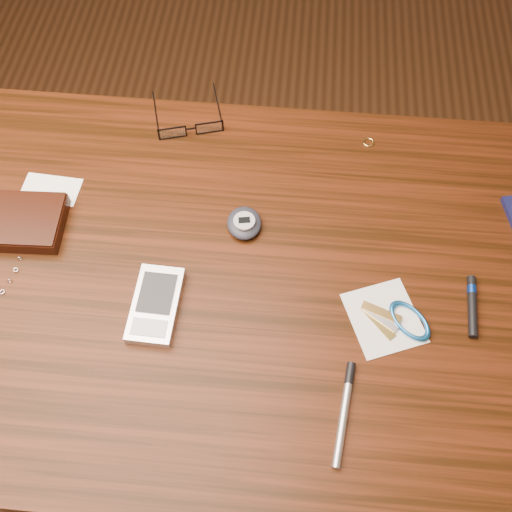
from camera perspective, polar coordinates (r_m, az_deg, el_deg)
The scene contains 10 objects.
ground at distance 1.57m, azimuth -1.42°, elevation -14.76°, with size 3.80×3.80×0.00m, color #472814.
desk at distance 0.96m, azimuth -2.26°, elevation -4.75°, with size 1.00×0.70×0.75m.
wallet_and_card at distance 0.97m, azimuth -22.18°, elevation 3.27°, with size 0.13×0.16×0.03m.
eyeglasses at distance 1.03m, azimuth -6.56°, elevation 12.63°, with size 0.14×0.15×0.03m.
gold_ring at distance 1.03m, azimuth 11.18°, elevation 11.10°, with size 0.02×0.02×0.00m, color #EAD46C.
pda_phone at distance 0.85m, azimuth -10.01°, elevation -4.82°, with size 0.07×0.12×0.02m.
pedometer at distance 0.90m, azimuth -1.19°, elevation 3.33°, with size 0.06×0.07×0.03m.
notepad_keys at distance 0.85m, azimuth 13.95°, elevation -6.17°, with size 0.14×0.14×0.01m.
silver_pen at distance 0.80m, azimuth 8.91°, elevation -14.51°, with size 0.03×0.14×0.01m.
black_blue_pen at distance 0.89m, azimuth 20.81°, elevation -4.52°, with size 0.02×0.10×0.01m.
Camera 1 is at (0.07, -0.40, 1.52)m, focal length 40.00 mm.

